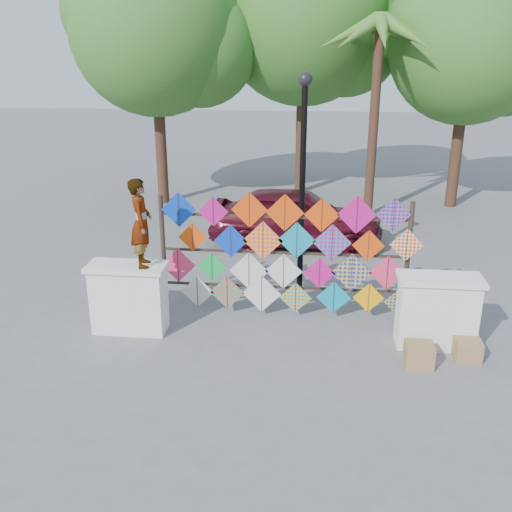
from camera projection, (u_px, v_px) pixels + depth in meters
The scene contains 13 objects.
ground at pixel (279, 332), 10.38m from camera, with size 80.00×80.00×0.00m, color slate.
parapet_left at pixel (129, 297), 10.24m from camera, with size 1.40×0.65×1.28m.
parapet_right at pixel (437, 311), 9.71m from camera, with size 1.40×0.65×1.28m.
kite_rack at pixel (287, 255), 10.64m from camera, with size 4.90×0.24×2.42m.
tree_west at pixel (158, 31), 17.43m from camera, with size 5.85×5.20×8.01m.
tree_mid at pixel (307, 20), 18.72m from camera, with size 6.30×5.60×8.61m.
tree_east at pixel (472, 45), 17.09m from camera, with size 5.40×4.80×7.42m.
palm_tree at pixel (379, 46), 15.96m from camera, with size 3.62×3.62×5.83m.
vendor_woman at pixel (141, 223), 9.73m from camera, with size 0.57×0.37×1.55m, color #99999E.
sedan at pixel (296, 217), 14.81m from camera, with size 1.79×4.45×1.52m, color #4D0D1B.
lamppost at pixel (303, 165), 11.30m from camera, with size 0.28×0.28×4.46m.
cardboard_box_near at pixel (419, 355), 9.20m from camera, with size 0.45×0.40×0.40m, color #946F47.
cardboard_box_far at pixel (467, 350), 9.41m from camera, with size 0.42×0.39×0.36m, color #946F47.
Camera 1 is at (0.56, -9.28, 4.84)m, focal length 40.00 mm.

